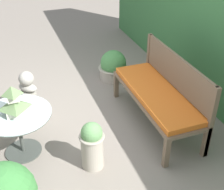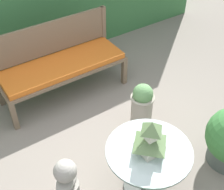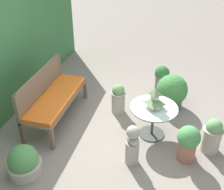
# 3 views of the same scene
# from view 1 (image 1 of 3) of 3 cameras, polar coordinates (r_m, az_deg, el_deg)

# --- Properties ---
(ground) EXTENTS (30.00, 30.00, 0.00)m
(ground) POSITION_cam_1_polar(r_m,az_deg,el_deg) (4.08, -7.37, -6.00)
(ground) COLOR gray
(garden_bench) EXTENTS (1.59, 0.56, 0.48)m
(garden_bench) POSITION_cam_1_polar(r_m,az_deg,el_deg) (3.96, 8.11, -0.14)
(garden_bench) COLOR brown
(garden_bench) RESTS_ON ground
(bench_backrest) EXTENTS (1.59, 0.06, 0.91)m
(bench_backrest) POSITION_cam_1_polar(r_m,az_deg,el_deg) (3.95, 11.72, 3.52)
(bench_backrest) COLOR brown
(bench_backrest) RESTS_ON ground
(patio_table) EXTENTS (0.76, 0.76, 0.55)m
(patio_table) POSITION_cam_1_polar(r_m,az_deg,el_deg) (3.59, -16.83, -4.73)
(patio_table) COLOR #424742
(patio_table) RESTS_ON ground
(pagoda_birdhouse) EXTENTS (0.27, 0.27, 0.34)m
(pagoda_birdhouse) POSITION_cam_1_polar(r_m,az_deg,el_deg) (3.44, -17.50, -1.26)
(pagoda_birdhouse) COLOR beige
(pagoda_birdhouse) RESTS_ON patio_table
(garden_bust) EXTENTS (0.31, 0.30, 0.66)m
(garden_bust) POSITION_cam_1_polar(r_m,az_deg,el_deg) (4.24, -14.96, 0.15)
(garden_bust) COLOR #A39E93
(garden_bust) RESTS_ON ground
(potted_plant_path_edge) EXTENTS (0.48, 0.48, 0.48)m
(potted_plant_path_edge) POSITION_cam_1_polar(r_m,az_deg,el_deg) (5.07, 0.24, 5.25)
(potted_plant_path_edge) COLOR #ADA393
(potted_plant_path_edge) RESTS_ON ground
(potted_plant_table_near) EXTENTS (0.28, 0.28, 0.57)m
(potted_plant_table_near) POSITION_cam_1_polar(r_m,az_deg,el_deg) (3.36, -3.66, -9.04)
(potted_plant_table_near) COLOR #ADA393
(potted_plant_table_near) RESTS_ON ground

